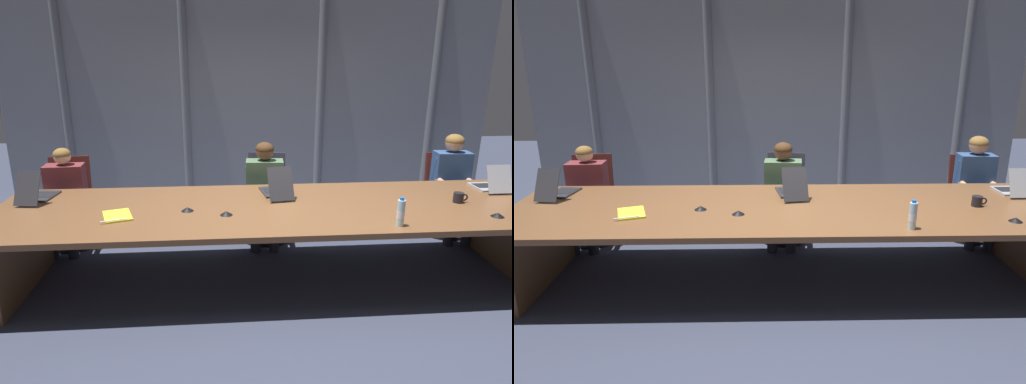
# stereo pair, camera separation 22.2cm
# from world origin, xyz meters

# --- Properties ---
(ground_plane) EXTENTS (14.28, 14.28, 0.00)m
(ground_plane) POSITION_xyz_m (0.00, 0.00, 0.00)
(ground_plane) COLOR #383D51
(conference_table) EXTENTS (5.06, 1.41, 0.74)m
(conference_table) POSITION_xyz_m (0.00, 0.00, 0.61)
(conference_table) COLOR brown
(conference_table) RESTS_ON ground_plane
(curtain_backdrop) EXTENTS (7.14, 0.17, 3.18)m
(curtain_backdrop) POSITION_xyz_m (0.00, 2.88, 1.59)
(curtain_backdrop) COLOR gray
(curtain_backdrop) RESTS_ON ground_plane
(laptop_left_end) EXTENTS (0.28, 0.51, 0.30)m
(laptop_left_end) POSITION_xyz_m (-2.22, 0.37, 0.80)
(laptop_left_end) COLOR #2D2D33
(laptop_left_end) RESTS_ON conference_table
(laptop_left_mid) EXTENTS (0.30, 0.53, 0.31)m
(laptop_left_mid) POSITION_xyz_m (0.03, 0.33, 0.80)
(laptop_left_mid) COLOR #2D2D33
(laptop_left_mid) RESTS_ON conference_table
(laptop_center) EXTENTS (0.24, 0.41, 0.28)m
(laptop_center) POSITION_xyz_m (2.21, 0.34, 0.79)
(laptop_center) COLOR #A8ADB7
(laptop_center) RESTS_ON conference_table
(office_chair_left_end) EXTENTS (0.60, 0.60, 0.95)m
(office_chair_left_end) POSITION_xyz_m (-2.19, 1.09, 0.35)
(office_chair_left_end) COLOR #511E19
(office_chair_left_end) RESTS_ON ground_plane
(office_chair_left_mid) EXTENTS (0.60, 0.61, 0.96)m
(office_chair_left_mid) POSITION_xyz_m (0.01, 1.09, 0.35)
(office_chair_left_mid) COLOR #2D2D38
(office_chair_left_mid) RESTS_ON ground_plane
(office_chair_center) EXTENTS (0.60, 0.60, 0.92)m
(office_chair_center) POSITION_xyz_m (2.17, 1.08, 0.34)
(office_chair_center) COLOR #511E19
(office_chair_center) RESTS_ON ground_plane
(person_left_end) EXTENTS (0.43, 0.56, 1.10)m
(person_left_end) POSITION_xyz_m (-2.18, 0.92, 0.62)
(person_left_end) COLOR brown
(person_left_end) RESTS_ON ground_plane
(person_left_mid) EXTENTS (0.45, 0.57, 1.13)m
(person_left_mid) POSITION_xyz_m (-0.02, 0.93, 0.65)
(person_left_mid) COLOR #4C6B4C
(person_left_mid) RESTS_ON ground_plane
(person_center) EXTENTS (0.43, 0.57, 1.19)m
(person_center) POSITION_xyz_m (2.14, 0.93, 0.68)
(person_center) COLOR #335184
(person_center) RESTS_ON ground_plane
(water_bottle_primary) EXTENTS (0.06, 0.06, 0.24)m
(water_bottle_primary) POSITION_xyz_m (0.92, -0.55, 0.85)
(water_bottle_primary) COLOR silver
(water_bottle_primary) RESTS_ON conference_table
(coffee_mug_near) EXTENTS (0.14, 0.09, 0.09)m
(coffee_mug_near) POSITION_xyz_m (1.69, -0.03, 0.78)
(coffee_mug_near) COLOR black
(coffee_mug_near) RESTS_ON conference_table
(conference_mic_left_side) EXTENTS (0.11, 0.11, 0.03)m
(conference_mic_left_side) POSITION_xyz_m (-0.80, -0.06, 0.75)
(conference_mic_left_side) COLOR black
(conference_mic_left_side) RESTS_ON conference_table
(conference_mic_middle) EXTENTS (0.11, 0.11, 0.03)m
(conference_mic_middle) POSITION_xyz_m (-0.46, -0.19, 0.75)
(conference_mic_middle) COLOR black
(conference_mic_middle) RESTS_ON conference_table
(conference_mic_right_side) EXTENTS (0.11, 0.11, 0.03)m
(conference_mic_right_side) POSITION_xyz_m (1.83, -0.42, 0.75)
(conference_mic_right_side) COLOR black
(conference_mic_right_side) RESTS_ON conference_table
(spiral_notepad) EXTENTS (0.30, 0.36, 0.03)m
(spiral_notepad) POSITION_xyz_m (-1.38, -0.16, 0.75)
(spiral_notepad) COLOR yellow
(spiral_notepad) RESTS_ON conference_table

